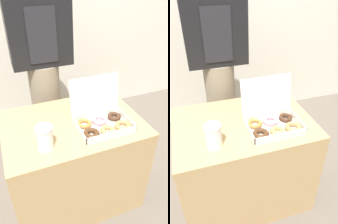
# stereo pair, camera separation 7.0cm
# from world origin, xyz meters

# --- Properties ---
(ground_plane) EXTENTS (14.00, 14.00, 0.00)m
(ground_plane) POSITION_xyz_m (0.00, 0.00, 0.00)
(ground_plane) COLOR #665B51
(wall_back) EXTENTS (10.00, 0.05, 2.60)m
(wall_back) POSITION_xyz_m (0.00, 1.24, 1.30)
(wall_back) COLOR beige
(wall_back) RESTS_ON ground_plane
(table) EXTENTS (0.90, 0.63, 0.71)m
(table) POSITION_xyz_m (0.00, 0.00, 0.36)
(table) COLOR tan
(table) RESTS_ON ground_plane
(donut_box) EXTENTS (0.36, 0.29, 0.28)m
(donut_box) POSITION_xyz_m (0.16, -0.11, 0.76)
(donut_box) COLOR white
(donut_box) RESTS_ON table
(coffee_cup) EXTENTS (0.09, 0.09, 0.14)m
(coffee_cup) POSITION_xyz_m (-0.22, -0.17, 0.79)
(coffee_cup) COLOR white
(coffee_cup) RESTS_ON table
(person_customer) EXTENTS (0.46, 0.25, 1.76)m
(person_customer) POSITION_xyz_m (-0.05, 0.56, 0.96)
(person_customer) COLOR gray
(person_customer) RESTS_ON ground_plane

